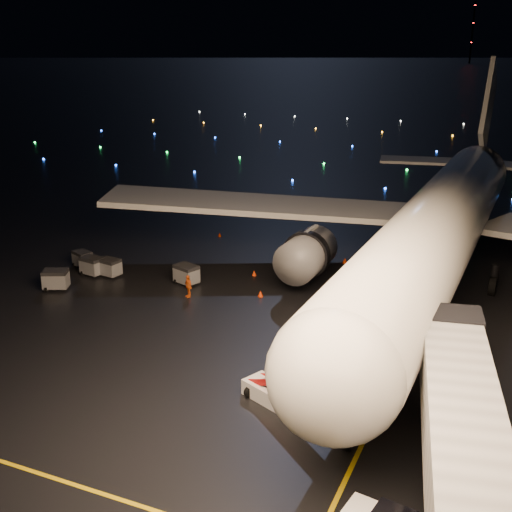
# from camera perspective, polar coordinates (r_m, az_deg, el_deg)

# --- Properties ---
(ground) EXTENTS (2000.00, 2000.00, 0.00)m
(ground) POSITION_cam_1_polar(r_m,az_deg,el_deg) (331.40, 20.90, 13.66)
(ground) COLOR black
(ground) RESTS_ON ground
(lane_centre) EXTENTS (0.25, 80.00, 0.02)m
(lane_centre) POSITION_cam_1_polar(r_m,az_deg,el_deg) (50.01, 14.11, -6.16)
(lane_centre) COLOR #C9A408
(lane_centre) RESTS_ON ground
(airliner) EXTENTS (67.73, 64.49, 18.80)m
(airliner) POSITION_cam_1_polar(r_m,az_deg,el_deg) (58.58, 16.90, 6.84)
(airliner) COLOR silver
(airliner) RESTS_ON ground
(belt_loader) EXTENTS (6.51, 4.14, 3.08)m
(belt_loader) POSITION_cam_1_polar(r_m,az_deg,el_deg) (38.37, 1.83, -10.90)
(belt_loader) COLOR silver
(belt_loader) RESTS_ON ground
(crew_c) EXTENTS (1.20, 1.06, 1.95)m
(crew_c) POSITION_cam_1_polar(r_m,az_deg,el_deg) (54.10, -6.04, -2.68)
(crew_c) COLOR orange
(crew_c) RESTS_ON ground
(safety_cone_0) EXTENTS (0.57, 0.57, 0.55)m
(safety_cone_0) POSITION_cam_1_polar(r_m,az_deg,el_deg) (54.13, 0.40, -3.35)
(safety_cone_0) COLOR #FB3806
(safety_cone_0) RESTS_ON ground
(safety_cone_1) EXTENTS (0.61, 0.61, 0.54)m
(safety_cone_1) POSITION_cam_1_polar(r_m,az_deg,el_deg) (62.94, 7.91, -0.38)
(safety_cone_1) COLOR #FB3806
(safety_cone_1) RESTS_ON ground
(safety_cone_2) EXTENTS (0.55, 0.55, 0.50)m
(safety_cone_2) POSITION_cam_1_polar(r_m,az_deg,el_deg) (59.02, -0.17, -1.51)
(safety_cone_2) COLOR #FB3806
(safety_cone_2) RESTS_ON ground
(safety_cone_3) EXTENTS (0.49, 0.49, 0.45)m
(safety_cone_3) POSITION_cam_1_polar(r_m,az_deg,el_deg) (71.16, -3.25, 1.94)
(safety_cone_3) COLOR #FB3806
(safety_cone_3) RESTS_ON ground
(radio_mast) EXTENTS (1.80, 1.80, 64.00)m
(radio_mast) POSITION_cam_1_polar(r_m,az_deg,el_deg) (774.34, 18.68, 18.29)
(radio_mast) COLOR black
(radio_mast) RESTS_ON ground
(taxiway_lights) EXTENTS (164.00, 92.00, 0.36)m
(taxiway_lights) POSITION_cam_1_polar(r_m,az_deg,el_deg) (138.97, 15.84, 9.33)
(taxiway_lights) COLOR black
(taxiway_lights) RESTS_ON ground
(baggage_cart_0) EXTENTS (2.41, 2.04, 1.74)m
(baggage_cart_0) POSITION_cam_1_polar(r_m,az_deg,el_deg) (57.08, -6.20, -1.65)
(baggage_cart_0) COLOR gray
(baggage_cart_0) RESTS_ON ground
(baggage_cart_1) EXTENTS (2.12, 1.64, 1.64)m
(baggage_cart_1) POSITION_cam_1_polar(r_m,az_deg,el_deg) (60.19, -12.89, -1.01)
(baggage_cart_1) COLOR gray
(baggage_cart_1) RESTS_ON ground
(baggage_cart_2) EXTENTS (2.21, 1.72, 1.71)m
(baggage_cart_2) POSITION_cam_1_polar(r_m,az_deg,el_deg) (60.85, -14.35, -0.88)
(baggage_cart_2) COLOR gray
(baggage_cart_2) RESTS_ON ground
(baggage_cart_3) EXTENTS (2.49, 2.17, 1.76)m
(baggage_cart_3) POSITION_cam_1_polar(r_m,az_deg,el_deg) (58.15, -17.36, -2.02)
(baggage_cart_3) COLOR gray
(baggage_cart_3) RESTS_ON ground
(baggage_cart_4) EXTENTS (2.16, 1.87, 1.54)m
(baggage_cart_4) POSITION_cam_1_polar(r_m,az_deg,el_deg) (63.35, -15.17, -0.26)
(baggage_cart_4) COLOR gray
(baggage_cart_4) RESTS_ON ground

